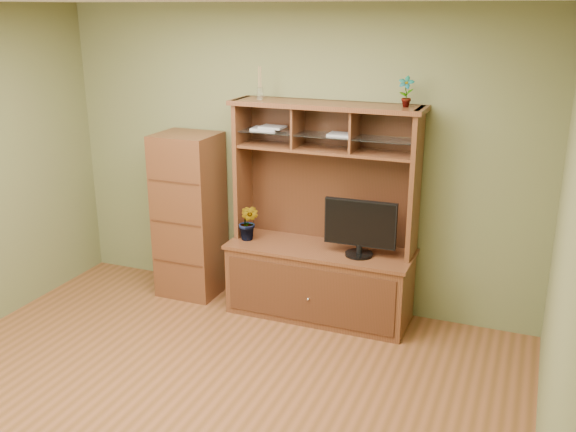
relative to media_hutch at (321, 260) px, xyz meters
The scene contains 8 objects.
room 1.95m from the media_hutch, 102.01° to the right, with size 4.54×4.04×2.74m.
media_hutch is the anchor object (origin of this frame).
monitor 0.54m from the media_hutch, 12.68° to the right, with size 0.61×0.24×0.49m.
orchid_plant 0.73m from the media_hutch, behind, with size 0.18×0.15×0.33m, color #2C511C.
top_plant 1.64m from the media_hutch, ahead, with size 0.13×0.09×0.24m, color #306122.
reed_diffuser 1.61m from the media_hutch, behind, with size 0.06×0.06×0.28m.
magazines 1.17m from the media_hutch, 166.05° to the left, with size 0.93×0.19×0.04m.
side_cabinet 1.34m from the media_hutch, behind, with size 0.56×0.51×1.56m.
Camera 1 is at (2.06, -3.28, 2.65)m, focal length 40.00 mm.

